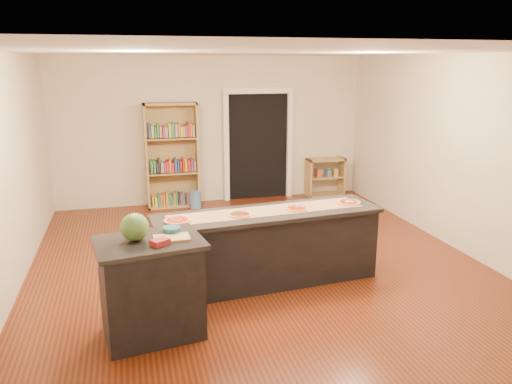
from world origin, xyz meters
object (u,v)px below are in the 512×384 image
object	(u,v)px
bookshelf	(172,156)
watermelon	(135,227)
kitchen_island	(268,247)
side_counter	(151,288)
low_shelf	(325,177)
waste_bin	(195,199)

from	to	relation	value
bookshelf	watermelon	xyz separation A→B (m)	(-0.79, -4.60, 0.16)
kitchen_island	side_counter	world-z (taller)	side_counter
low_shelf	bookshelf	bearing A→B (deg)	-179.85
side_counter	kitchen_island	bearing A→B (deg)	23.35
kitchen_island	waste_bin	bearing A→B (deg)	91.67
low_shelf	waste_bin	distance (m)	2.74
waste_bin	watermelon	size ratio (longest dim) A/B	1.18
bookshelf	watermelon	world-z (taller)	bookshelf
bookshelf	waste_bin	xyz separation A→B (m)	(0.38, -0.22, -0.82)
side_counter	bookshelf	size ratio (longest dim) A/B	0.52
bookshelf	waste_bin	distance (m)	0.93
kitchen_island	bookshelf	size ratio (longest dim) A/B	1.42
side_counter	watermelon	bearing A→B (deg)	155.67
low_shelf	watermelon	world-z (taller)	watermelon
kitchen_island	low_shelf	world-z (taller)	kitchen_island
bookshelf	low_shelf	xyz separation A→B (m)	(3.10, 0.01, -0.59)
side_counter	waste_bin	world-z (taller)	side_counter
side_counter	waste_bin	xyz separation A→B (m)	(1.05, 4.42, -0.35)
bookshelf	waste_bin	bearing A→B (deg)	-29.50
watermelon	waste_bin	bearing A→B (deg)	75.09
waste_bin	watermelon	xyz separation A→B (m)	(-1.17, -4.39, 0.98)
low_shelf	watermelon	bearing A→B (deg)	-130.14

